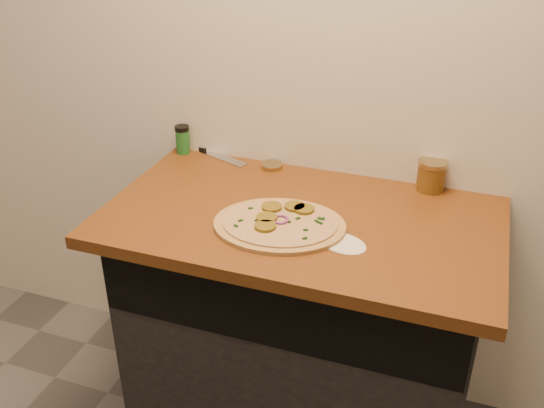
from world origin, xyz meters
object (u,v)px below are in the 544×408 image
at_px(salsa_jar, 431,175).
at_px(chefs_knife, 208,152).
at_px(spice_shaker, 183,139).
at_px(pizza, 279,223).

bearing_deg(salsa_jar, chefs_knife, 178.12).
distance_m(chefs_knife, salsa_jar, 0.81).
distance_m(salsa_jar, spice_shaker, 0.90).
distance_m(pizza, chefs_knife, 0.59).
bearing_deg(salsa_jar, spice_shaker, 180.00).
xyz_separation_m(salsa_jar, spice_shaker, (-0.90, 0.00, 0.00)).
xyz_separation_m(pizza, chefs_knife, (-0.42, 0.41, -0.00)).
distance_m(chefs_knife, spice_shaker, 0.10).
bearing_deg(spice_shaker, chefs_knife, 16.52).
bearing_deg(spice_shaker, pizza, -37.27).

